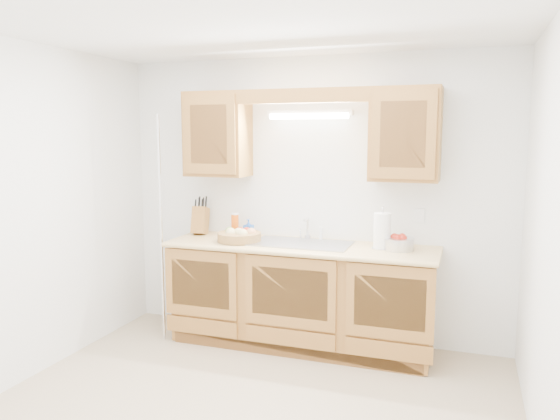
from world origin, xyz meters
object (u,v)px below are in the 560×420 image
at_px(fruit_basket, 239,235).
at_px(knife_block, 200,220).
at_px(apple_bowl, 398,243).
at_px(paper_towel, 382,231).

distance_m(fruit_basket, knife_block, 0.54).
bearing_deg(fruit_basket, apple_bowl, 4.55).
xyz_separation_m(fruit_basket, paper_towel, (1.22, 0.09, 0.09)).
xyz_separation_m(knife_block, apple_bowl, (1.84, -0.11, -0.07)).
height_order(fruit_basket, paper_towel, paper_towel).
relative_size(knife_block, apple_bowl, 1.14).
height_order(paper_towel, apple_bowl, paper_towel).
bearing_deg(paper_towel, knife_block, 175.74).
xyz_separation_m(fruit_basket, apple_bowl, (1.35, 0.11, 0.01)).
xyz_separation_m(fruit_basket, knife_block, (-0.49, 0.22, 0.08)).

